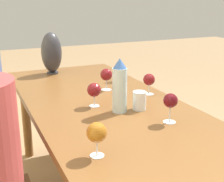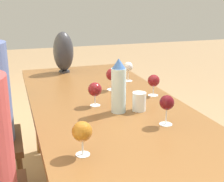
{
  "view_description": "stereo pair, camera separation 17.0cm",
  "coord_description": "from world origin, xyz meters",
  "views": [
    {
      "loc": [
        -1.37,
        0.67,
        1.32
      ],
      "look_at": [
        0.12,
        0.0,
        0.82
      ],
      "focal_mm": 50.0,
      "sensor_mm": 36.0,
      "label": 1
    },
    {
      "loc": [
        -1.43,
        0.51,
        1.32
      ],
      "look_at": [
        0.12,
        0.0,
        0.82
      ],
      "focal_mm": 50.0,
      "sensor_mm": 36.0,
      "label": 2
    }
  ],
  "objects": [
    {
      "name": "wine_glass_1",
      "position": [
        0.46,
        -0.11,
        0.83
      ],
      "size": [
        0.08,
        0.08,
        0.14
      ],
      "color": "silver",
      "rests_on": "dining_table"
    },
    {
      "name": "wine_glass_0",
      "position": [
        -0.18,
        -0.18,
        0.83
      ],
      "size": [
        0.07,
        0.07,
        0.15
      ],
      "color": "silver",
      "rests_on": "dining_table"
    },
    {
      "name": "dining_table",
      "position": [
        0.0,
        0.0,
        0.65
      ],
      "size": [
        2.47,
        0.85,
        0.72
      ],
      "color": "brown",
      "rests_on": "ground_plane"
    },
    {
      "name": "wine_glass_5",
      "position": [
        0.63,
        -0.29,
        0.83
      ],
      "size": [
        0.07,
        0.07,
        0.14
      ],
      "color": "silver",
      "rests_on": "dining_table"
    },
    {
      "name": "water_bottle",
      "position": [
        0.05,
        -0.02,
        0.87
      ],
      "size": [
        0.08,
        0.08,
        0.29
      ],
      "color": "#ADCCD6",
      "rests_on": "dining_table"
    },
    {
      "name": "water_tumbler",
      "position": [
        0.04,
        -0.13,
        0.78
      ],
      "size": [
        0.07,
        0.07,
        0.1
      ],
      "color": "silver",
      "rests_on": "dining_table"
    },
    {
      "name": "wine_glass_2",
      "position": [
        0.19,
        0.08,
        0.82
      ],
      "size": [
        0.08,
        0.08,
        0.14
      ],
      "color": "silver",
      "rests_on": "dining_table"
    },
    {
      "name": "vase",
      "position": [
        1.05,
        0.1,
        0.89
      ],
      "size": [
        0.16,
        0.16,
        0.33
      ],
      "color": "#2D2D33",
      "rests_on": "dining_table"
    },
    {
      "name": "wine_glass_4",
      "position": [
        0.26,
        -0.32,
        0.82
      ],
      "size": [
        0.07,
        0.07,
        0.13
      ],
      "color": "silver",
      "rests_on": "dining_table"
    },
    {
      "name": "wine_glass_3",
      "position": [
        -0.35,
        0.28,
        0.82
      ],
      "size": [
        0.08,
        0.08,
        0.14
      ],
      "color": "silver",
      "rests_on": "dining_table"
    }
  ]
}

